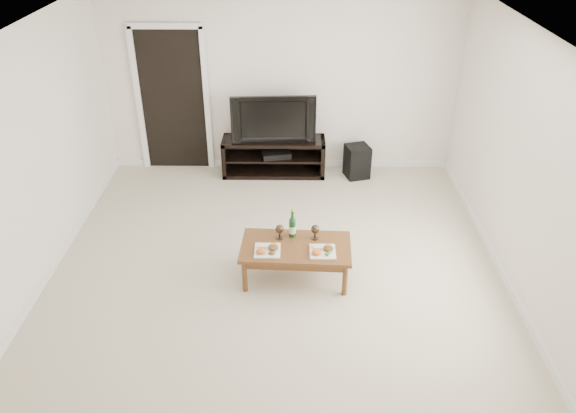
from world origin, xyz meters
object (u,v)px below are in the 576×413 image
(television, at_px, (273,117))
(coffee_table, at_px, (296,262))
(subwoofer, at_px, (357,161))
(media_console, at_px, (274,157))

(television, bearing_deg, coffee_table, -86.14)
(television, xyz_separation_m, subwoofer, (1.21, -0.07, -0.65))
(media_console, distance_m, television, 0.62)
(subwoofer, xyz_separation_m, coffee_table, (-0.89, -2.44, -0.03))
(media_console, bearing_deg, subwoofer, -3.47)
(television, relative_size, coffee_table, 1.01)
(media_console, xyz_separation_m, subwoofer, (1.21, -0.07, -0.04))
(subwoofer, relative_size, coffee_table, 0.41)
(media_console, relative_size, subwoofer, 3.11)
(television, bearing_deg, media_console, 0.00)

